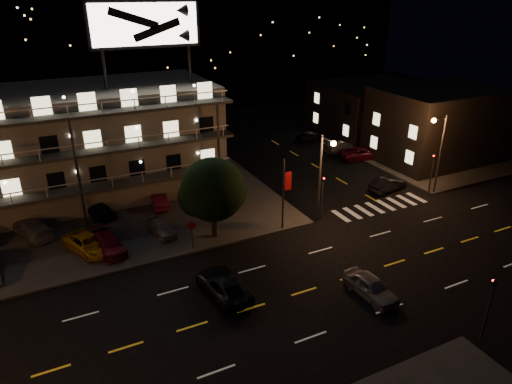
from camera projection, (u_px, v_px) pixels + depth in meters
name	position (u px, v px, depth m)	size (l,w,h in m)	color
ground	(278.00, 300.00, 30.28)	(140.00, 140.00, 0.00)	black
curb_nw	(35.00, 218.00, 40.99)	(44.00, 24.00, 0.15)	#31312F
curb_ne	(408.00, 149.00, 58.74)	(16.00, 24.00, 0.15)	#31312F
motel	(68.00, 144.00, 43.67)	(28.00, 13.80, 18.10)	gray
side_bldg_front	(436.00, 125.00, 53.76)	(14.06, 10.00, 8.50)	black
side_bldg_back	(370.00, 109.00, 63.90)	(14.06, 12.00, 7.00)	black
hill_backdrop	(60.00, 35.00, 79.56)	(120.00, 25.00, 24.00)	black
streetlight_nc	(323.00, 171.00, 38.19)	(0.44, 1.92, 8.00)	#2D2D30
streetlight_ne	(439.00, 147.00, 43.99)	(1.92, 0.44, 8.00)	#2D2D30
signal_nw	(322.00, 193.00, 39.83)	(0.20, 0.27, 4.60)	#2D2D30
signal_sw	(490.00, 303.00, 25.90)	(0.20, 0.27, 4.60)	#2D2D30
signal_ne	(432.00, 169.00, 45.08)	(0.27, 0.20, 4.60)	#2D2D30
banner_north	(284.00, 193.00, 37.82)	(0.83, 0.16, 6.40)	#2D2D30
stop_sign	(192.00, 231.00, 35.40)	(0.91, 0.11, 2.61)	#2D2D30
tree	(212.00, 191.00, 36.19)	(5.38, 5.18, 6.77)	black
lot_car_2	(88.00, 243.00, 35.40)	(2.17, 4.71, 1.31)	gold
lot_car_3	(108.00, 243.00, 35.41)	(1.83, 4.50, 1.31)	maroon
lot_car_4	(162.00, 227.00, 37.90)	(1.45, 3.61, 1.23)	gray
lot_car_7	(33.00, 228.00, 37.52)	(2.01, 4.96, 1.44)	gray
lot_car_8	(99.00, 210.00, 40.78)	(1.55, 3.85, 1.31)	black
lot_car_9	(159.00, 200.00, 42.70)	(1.34, 3.84, 1.27)	maroon
side_car_0	(388.00, 185.00, 46.31)	(1.49, 4.28, 1.41)	black
side_car_1	(361.00, 153.00, 55.10)	(2.44, 5.30, 1.47)	maroon
side_car_2	(341.00, 146.00, 57.78)	(1.89, 4.65, 1.35)	gray
side_car_3	(309.00, 137.00, 61.76)	(1.44, 3.57, 1.22)	black
road_car_east	(371.00, 287.00, 30.36)	(1.71, 4.26, 1.45)	gray
road_car_west	(223.00, 285.00, 30.53)	(2.39, 5.18, 1.44)	black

